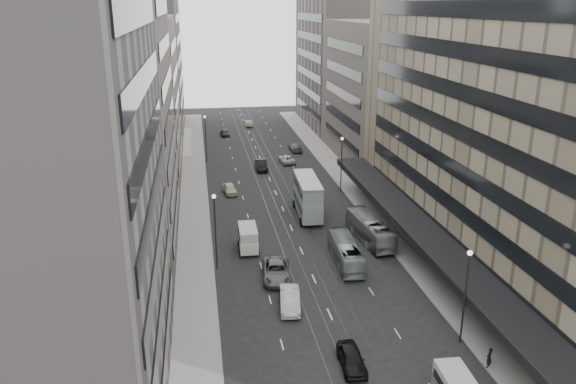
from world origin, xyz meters
TOP-DOWN VIEW (x-y plane):
  - ground at (0.00, 0.00)m, footprint 220.00×220.00m
  - sidewalk_right at (12.00, 37.50)m, footprint 4.00×125.00m
  - sidewalk_left at (-12.00, 37.50)m, footprint 4.00×125.00m
  - department_store at (21.45, 8.00)m, footprint 19.20×60.00m
  - building_right_mid at (21.50, 52.00)m, footprint 15.00×28.00m
  - building_right_far at (21.50, 82.00)m, footprint 15.00×32.00m
  - building_left_a at (-21.50, -8.00)m, footprint 15.00×28.00m
  - building_left_b at (-21.50, 19.00)m, footprint 15.00×26.00m
  - building_left_c at (-21.50, 46.00)m, footprint 15.00×28.00m
  - building_left_d at (-21.50, 79.00)m, footprint 15.00×38.00m
  - lamp_right_near at (9.70, -5.00)m, footprint 0.44×0.44m
  - lamp_right_far at (9.70, 35.00)m, footprint 0.44×0.44m
  - lamp_left_near at (-9.70, 12.00)m, footprint 0.44×0.44m
  - lamp_left_far at (-9.70, 55.00)m, footprint 0.44×0.44m
  - bus_near at (4.10, 11.08)m, footprint 2.76×9.61m
  - bus_far at (8.50, 16.58)m, footprint 3.27×10.60m
  - double_decker at (2.80, 25.78)m, footprint 3.24×9.54m
  - panel_van at (-5.97, 16.08)m, footprint 2.29×4.53m
  - sedan_0 at (-0.15, -6.87)m, footprint 1.96×4.52m
  - sedan_1 at (-3.38, 2.74)m, footprint 2.38×5.23m
  - sedan_2 at (-3.78, 8.72)m, footprint 3.32×6.25m
  - sedan_4 at (-6.76, 36.71)m, footprint 2.29×4.51m
  - sedan_5 at (-0.68, 48.38)m, footprint 1.94×5.21m
  - sedan_6 at (4.23, 52.06)m, footprint 2.70×5.06m
  - sedan_7 at (7.23, 60.11)m, footprint 2.07×5.00m
  - sedan_8 at (-5.37, 75.30)m, footprint 1.98×4.15m
  - sedan_9 at (0.52, 84.53)m, footprint 1.61×4.30m
  - pedestrian at (10.20, -8.74)m, footprint 0.73×0.68m

SIDE VIEW (x-z plane):
  - ground at x=0.00m, z-range 0.00..0.00m
  - sidewalk_right at x=12.00m, z-range 0.00..0.15m
  - sidewalk_left at x=-12.00m, z-range 0.00..0.15m
  - sedan_6 at x=4.23m, z-range 0.00..1.35m
  - sedan_8 at x=-5.37m, z-range 0.00..1.37m
  - sedan_9 at x=0.52m, z-range 0.00..1.40m
  - sedan_7 at x=7.23m, z-range 0.00..1.45m
  - sedan_4 at x=-6.76m, z-range 0.00..1.47m
  - sedan_0 at x=-0.15m, z-range 0.00..1.52m
  - sedan_1 at x=-3.38m, z-range 0.00..1.66m
  - sedan_2 at x=-3.78m, z-range 0.00..1.67m
  - sedan_5 at x=-0.68m, z-range 0.00..1.70m
  - pedestrian at x=10.20m, z-range 0.15..1.81m
  - bus_near at x=4.10m, z-range 0.00..2.65m
  - bus_far at x=8.50m, z-range 0.00..2.91m
  - panel_van at x=-5.97m, z-range 0.14..2.97m
  - double_decker at x=2.80m, z-range 0.20..5.36m
  - lamp_right_near at x=9.70m, z-range 1.04..9.36m
  - lamp_right_far at x=9.70m, z-range 1.04..9.36m
  - lamp_left_near at x=-9.70m, z-range 1.04..9.36m
  - lamp_left_far at x=-9.70m, z-range 1.04..9.36m
  - building_right_mid at x=21.50m, z-range 0.00..24.00m
  - building_left_c at x=-21.50m, z-range 0.00..25.00m
  - building_right_far at x=21.50m, z-range 0.00..28.00m
  - building_left_d at x=-21.50m, z-range 0.00..28.00m
  - department_store at x=21.45m, z-range -0.05..29.95m
  - building_left_a at x=-21.50m, z-range 0.00..30.00m
  - building_left_b at x=-21.50m, z-range 0.00..34.00m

